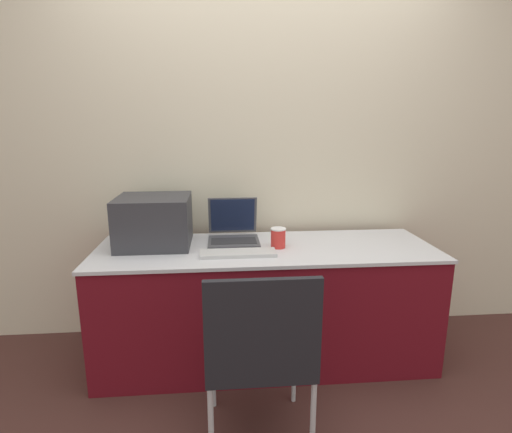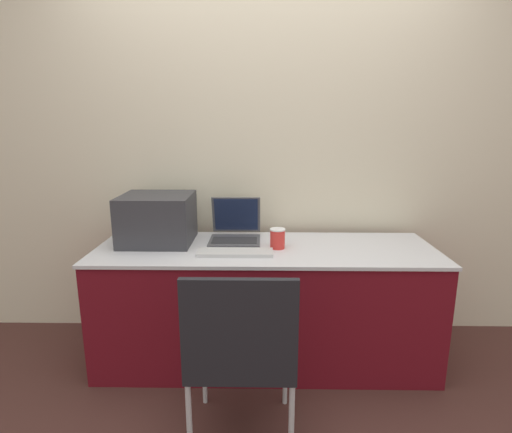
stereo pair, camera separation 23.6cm
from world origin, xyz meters
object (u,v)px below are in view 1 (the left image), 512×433
(printer, at_px, (154,219))
(coffee_cup, at_px, (278,238))
(chair, at_px, (260,346))
(external_keyboard, at_px, (238,253))
(laptop_left, at_px, (233,232))

(printer, xyz_separation_m, coffee_cup, (0.73, -0.11, -0.10))
(chair, bearing_deg, external_keyboard, 96.12)
(coffee_cup, relative_size, chair, 0.13)
(coffee_cup, bearing_deg, external_keyboard, -154.07)
(printer, relative_size, laptop_left, 1.27)
(chair, bearing_deg, coffee_cup, 75.98)
(chair, bearing_deg, laptop_left, 95.25)
(laptop_left, xyz_separation_m, external_keyboard, (0.02, -0.28, -0.05))
(printer, distance_m, chair, 1.06)
(laptop_left, bearing_deg, chair, -84.75)
(external_keyboard, xyz_separation_m, coffee_cup, (0.24, 0.12, 0.05))
(printer, relative_size, coffee_cup, 3.61)
(laptop_left, height_order, external_keyboard, laptop_left)
(coffee_cup, bearing_deg, printer, 171.35)
(external_keyboard, bearing_deg, laptop_left, 93.43)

